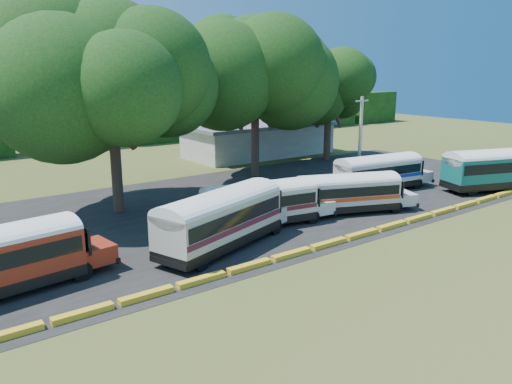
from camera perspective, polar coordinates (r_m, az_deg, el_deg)
ground at (r=29.39m, az=7.57°, el=-7.28°), size 160.00×160.00×0.00m
asphalt_strip at (r=38.93m, az=-3.71°, el=-1.84°), size 64.00×24.00×0.02m
curb at (r=30.01m, az=6.24°, el=-6.47°), size 53.70×0.45×0.30m
terminal_building at (r=62.56m, az=0.36°, el=6.10°), size 19.00×9.00×4.00m
treeline_backdrop at (r=70.61m, az=-20.72°, el=6.89°), size 130.00×4.00×6.00m
bus_cream_west at (r=29.78m, az=-3.80°, el=-2.75°), size 11.27×6.09×3.61m
bus_cream_east at (r=33.89m, az=0.70°, el=-1.10°), size 9.84×3.90×3.15m
bus_white_red at (r=37.82m, az=10.74°, el=0.13°), size 9.38×5.47×3.02m
bus_white_blue at (r=45.23m, az=13.98°, el=2.38°), size 10.08×3.78×3.23m
bus_teal at (r=49.01m, az=25.86°, el=2.61°), size 11.55×6.33×3.71m
tree_west at (r=38.00m, az=-16.44°, el=13.83°), size 12.63×12.63×15.53m
tree_center at (r=49.41m, az=-0.11°, el=14.19°), size 12.93×12.93×15.56m
tree_east at (r=59.22m, az=8.36°, el=12.19°), size 9.04×9.04×12.28m
utility_pole at (r=47.74m, az=11.82°, el=5.93°), size 1.60×0.30×8.10m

